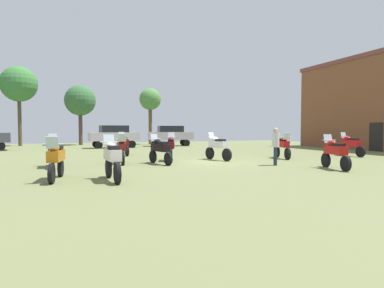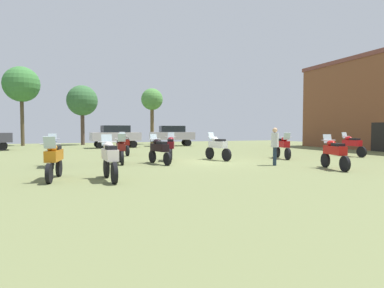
{
  "view_description": "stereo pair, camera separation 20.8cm",
  "coord_description": "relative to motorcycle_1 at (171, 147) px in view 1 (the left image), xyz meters",
  "views": [
    {
      "loc": [
        -6.64,
        -15.26,
        1.71
      ],
      "look_at": [
        -0.08,
        2.22,
        0.84
      ],
      "focal_mm": 30.34,
      "sensor_mm": 36.0,
      "label": 1
    },
    {
      "loc": [
        -6.44,
        -15.33,
        1.71
      ],
      "look_at": [
        -0.08,
        2.22,
        0.84
      ],
      "focal_mm": 30.34,
      "sensor_mm": 36.0,
      "label": 2
    }
  ],
  "objects": [
    {
      "name": "ground_plane",
      "position": [
        1.65,
        -1.23,
        -0.75
      ],
      "size": [
        44.0,
        52.0,
        0.02
      ],
      "color": "olive"
    },
    {
      "name": "motorcycle_1",
      "position": [
        0.0,
        0.0,
        0.0
      ],
      "size": [
        0.85,
        2.11,
        1.51
      ],
      "rotation": [
        0.0,
        0.0,
        -0.31
      ],
      "color": "black",
      "rests_on": "ground"
    },
    {
      "name": "motorcycle_2",
      "position": [
        -0.97,
        -1.34,
        -0.03
      ],
      "size": [
        0.76,
        2.11,
        1.45
      ],
      "rotation": [
        0.0,
        0.0,
        0.24
      ],
      "color": "black",
      "rests_on": "ground"
    },
    {
      "name": "motorcycle_3",
      "position": [
        11.26,
        -1.15,
        -0.01
      ],
      "size": [
        0.62,
        2.1,
        1.48
      ],
      "rotation": [
        0.0,
        0.0,
        0.01
      ],
      "color": "black",
      "rests_on": "ground"
    },
    {
      "name": "motorcycle_4",
      "position": [
        -1.79,
        4.53,
        -0.0
      ],
      "size": [
        0.62,
        2.16,
        1.5
      ],
      "rotation": [
        0.0,
        0.0,
        0.09
      ],
      "color": "black",
      "rests_on": "ground"
    },
    {
      "name": "motorcycle_5",
      "position": [
        2.49,
        -0.52,
        -0.0
      ],
      "size": [
        0.75,
        2.09,
        1.5
      ],
      "rotation": [
        0.0,
        0.0,
        0.25
      ],
      "color": "black",
      "rests_on": "ground"
    },
    {
      "name": "motorcycle_7",
      "position": [
        -5.45,
        -4.95,
        -0.02
      ],
      "size": [
        0.66,
        2.18,
        1.47
      ],
      "rotation": [
        0.0,
        0.0,
        3.0
      ],
      "color": "black",
      "rests_on": "ground"
    },
    {
      "name": "motorcycle_8",
      "position": [
        -2.69,
        -0.58,
        -0.01
      ],
      "size": [
        0.62,
        2.11,
        1.48
      ],
      "rotation": [
        0.0,
        0.0,
        3.08
      ],
      "color": "black",
      "rests_on": "ground"
    },
    {
      "name": "motorcycle_9",
      "position": [
        5.43,
        -5.87,
        -0.02
      ],
      "size": [
        0.75,
        2.09,
        1.46
      ],
      "rotation": [
        0.0,
        0.0,
        -0.24
      ],
      "color": "black",
      "rests_on": "ground"
    },
    {
      "name": "motorcycle_10",
      "position": [
        -3.72,
        -5.67,
        -0.0
      ],
      "size": [
        0.62,
        2.15,
        1.51
      ],
      "rotation": [
        0.0,
        0.0,
        0.07
      ],
      "color": "black",
      "rests_on": "ground"
    },
    {
      "name": "motorcycle_11",
      "position": [
        6.34,
        -0.98,
        -0.01
      ],
      "size": [
        0.75,
        2.14,
        1.49
      ],
      "rotation": [
        0.0,
        0.0,
        2.91
      ],
      "color": "black",
      "rests_on": "ground"
    },
    {
      "name": "motorcycle_12",
      "position": [
        -5.74,
        -0.9,
        -0.01
      ],
      "size": [
        0.62,
        2.12,
        1.48
      ],
      "rotation": [
        0.0,
        0.0,
        0.04
      ],
      "color": "black",
      "rests_on": "ground"
    },
    {
      "name": "car_1",
      "position": [
        4.31,
        14.4,
        0.43
      ],
      "size": [
        4.44,
        2.17,
        2.0
      ],
      "rotation": [
        0.0,
        0.0,
        1.48
      ],
      "color": "black",
      "rests_on": "ground"
    },
    {
      "name": "car_2",
      "position": [
        -1.35,
        13.14,
        0.43
      ],
      "size": [
        4.44,
        2.17,
        2.0
      ],
      "rotation": [
        0.0,
        0.0,
        1.66
      ],
      "color": "black",
      "rests_on": "ground"
    },
    {
      "name": "person_1",
      "position": [
        3.91,
        -3.79,
        0.28
      ],
      "size": [
        0.46,
        0.46,
        1.75
      ],
      "rotation": [
        0.0,
        0.0,
        1.11
      ],
      "color": "#202F40",
      "rests_on": "ground"
    },
    {
      "name": "tree_1",
      "position": [
        3.33,
        18.9,
        4.11
      ],
      "size": [
        2.39,
        2.39,
        6.18
      ],
      "color": "brown",
      "rests_on": "ground"
    },
    {
      "name": "tree_4",
      "position": [
        -9.7,
        19.68,
        5.34
      ],
      "size": [
        3.49,
        3.49,
        7.87
      ],
      "color": "brown",
      "rests_on": "ground"
    },
    {
      "name": "tree_5",
      "position": [
        -4.0,
        19.66,
        3.9
      ],
      "size": [
        3.19,
        3.19,
        6.28
      ],
      "color": "#4D392F",
      "rests_on": "ground"
    }
  ]
}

